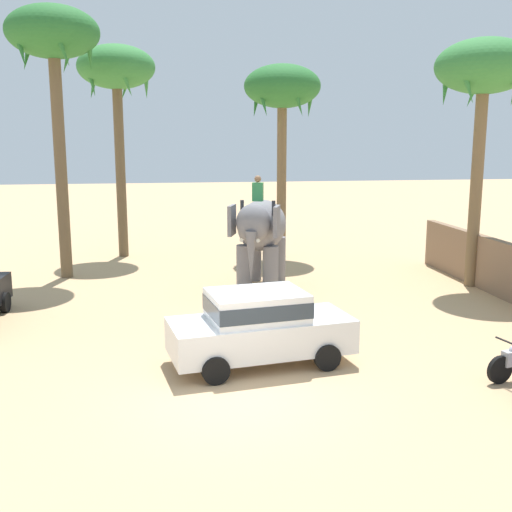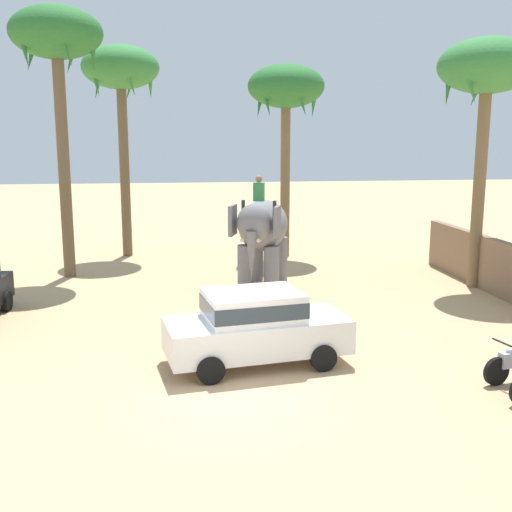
{
  "view_description": "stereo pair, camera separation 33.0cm",
  "coord_description": "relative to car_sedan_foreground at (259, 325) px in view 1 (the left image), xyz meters",
  "views": [
    {
      "loc": [
        -1.44,
        -11.34,
        5.07
      ],
      "look_at": [
        1.39,
        6.47,
        1.6
      ],
      "focal_mm": 43.19,
      "sensor_mm": 36.0,
      "label": 1
    },
    {
      "loc": [
        -1.11,
        -11.39,
        5.07
      ],
      "look_at": [
        1.39,
        6.47,
        1.6
      ],
      "focal_mm": 43.19,
      "sensor_mm": 36.0,
      "label": 2
    }
  ],
  "objects": [
    {
      "name": "ground_plane",
      "position": [
        -0.73,
        -1.81,
        -0.93
      ],
      "size": [
        120.0,
        120.0,
        0.0
      ],
      "primitive_type": "plane",
      "color": "tan"
    },
    {
      "name": "car_sedan_foreground",
      "position": [
        0.0,
        0.0,
        0.0
      ],
      "size": [
        4.31,
        2.34,
        1.7
      ],
      "color": "white",
      "rests_on": "ground"
    },
    {
      "name": "elephant_with_mahout",
      "position": [
        1.22,
        7.09,
        1.06
      ],
      "size": [
        2.63,
        4.01,
        3.88
      ],
      "color": "slate",
      "rests_on": "ground"
    },
    {
      "name": "palm_tree_far_back",
      "position": [
        8.49,
        6.31,
        6.21
      ],
      "size": [
        3.2,
        3.2,
        8.28
      ],
      "color": "brown",
      "rests_on": "ground"
    },
    {
      "name": "palm_tree_near_hut",
      "position": [
        -5.59,
        9.9,
        7.39
      ],
      "size": [
        3.2,
        3.2,
        9.56
      ],
      "color": "brown",
      "rests_on": "ground"
    },
    {
      "name": "palm_tree_behind_elephant",
      "position": [
        3.07,
        12.79,
        6.02
      ],
      "size": [
        3.2,
        3.2,
        8.09
      ],
      "color": "brown",
      "rests_on": "ground"
    },
    {
      "name": "palm_tree_left_of_road",
      "position": [
        -3.73,
        13.79,
        6.73
      ],
      "size": [
        3.2,
        3.2,
        8.85
      ],
      "color": "brown",
      "rests_on": "ground"
    }
  ]
}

